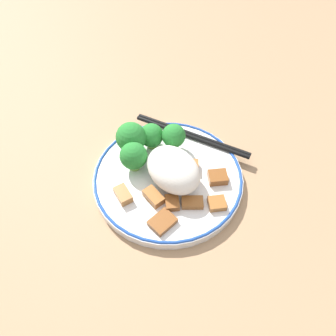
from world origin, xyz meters
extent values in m
plane|color=#9E7A56|center=(0.00, 0.00, 0.00)|extent=(3.00, 3.00, 0.00)
cylinder|color=white|center=(0.00, 0.00, 0.01)|extent=(0.25, 0.25, 0.02)
torus|color=#1E479E|center=(0.00, 0.00, 0.02)|extent=(0.25, 0.25, 0.00)
ellipsoid|color=white|center=(-0.01, 0.00, 0.05)|extent=(0.10, 0.07, 0.06)
cylinder|color=#72AD4C|center=(0.04, -0.05, 0.03)|extent=(0.02, 0.02, 0.02)
sphere|color=#267A2D|center=(0.04, -0.05, 0.05)|extent=(0.04, 0.04, 0.04)
cylinder|color=#72AD4C|center=(0.07, -0.02, 0.02)|extent=(0.02, 0.02, 0.01)
sphere|color=#267A2D|center=(0.07, -0.02, 0.04)|extent=(0.04, 0.04, 0.04)
cylinder|color=#72AD4C|center=(0.08, 0.02, 0.03)|extent=(0.02, 0.02, 0.02)
sphere|color=#267A2D|center=(0.08, 0.02, 0.05)|extent=(0.05, 0.05, 0.05)
cylinder|color=#72AD4C|center=(0.05, 0.03, 0.02)|extent=(0.02, 0.02, 0.01)
sphere|color=#267A2D|center=(0.05, 0.03, 0.05)|extent=(0.05, 0.05, 0.05)
cube|color=#995B28|center=(-0.02, 0.05, 0.02)|extent=(0.04, 0.02, 0.01)
cube|color=brown|center=(-0.07, 0.06, 0.02)|extent=(0.03, 0.04, 0.01)
cube|color=#995B28|center=(-0.09, -0.02, 0.02)|extent=(0.03, 0.04, 0.01)
cube|color=#9E6633|center=(-0.01, -0.03, 0.02)|extent=(0.04, 0.05, 0.01)
cube|color=#9E6633|center=(0.01, 0.08, 0.02)|extent=(0.04, 0.02, 0.01)
cube|color=brown|center=(-0.05, 0.03, 0.02)|extent=(0.03, 0.03, 0.01)
cube|color=brown|center=(-0.07, 0.01, 0.02)|extent=(0.04, 0.04, 0.01)
cube|color=brown|center=(-0.06, -0.06, 0.02)|extent=(0.04, 0.04, 0.01)
cylinder|color=black|center=(0.04, -0.09, 0.02)|extent=(0.21, 0.10, 0.01)
cylinder|color=black|center=(0.04, -0.09, 0.02)|extent=(0.21, 0.10, 0.01)
camera|label=1|loc=(-0.25, 0.21, 0.46)|focal=35.00mm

